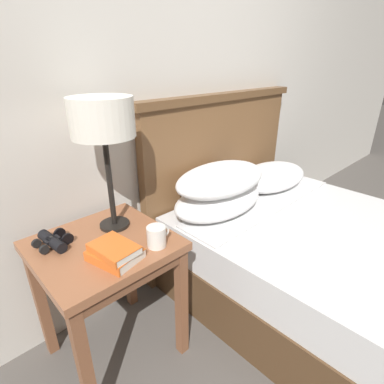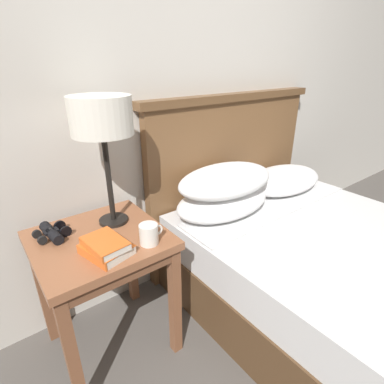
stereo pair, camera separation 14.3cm
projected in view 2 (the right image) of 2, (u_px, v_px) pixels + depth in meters
The scene contains 8 objects.
wall_back at pixel (153, 60), 1.50m from camera, with size 8.00×0.06×2.60m.
nightstand at pixel (101, 255), 1.30m from camera, with size 0.53×0.51×0.62m.
bed at pixel (346, 278), 1.51m from camera, with size 1.34×1.99×1.12m.
table_lamp at pixel (102, 120), 1.19m from camera, with size 0.25×0.25×0.56m.
book_on_nightstand at pixel (106, 250), 1.14m from camera, with size 0.18×0.21×0.04m.
book_stacked_on_top at pixel (105, 244), 1.12m from camera, with size 0.14×0.19×0.03m.
binoculars_pair at pixel (52, 233), 1.24m from camera, with size 0.14×0.16×0.05m.
coffee_mug at pixel (149, 234), 1.20m from camera, with size 0.10×0.08×0.08m.
Camera 2 is at (-0.84, -0.30, 1.30)m, focal length 28.00 mm.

